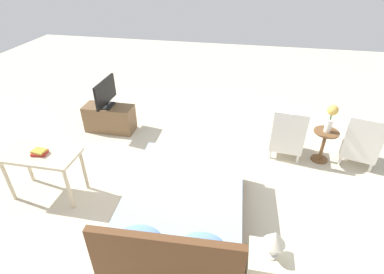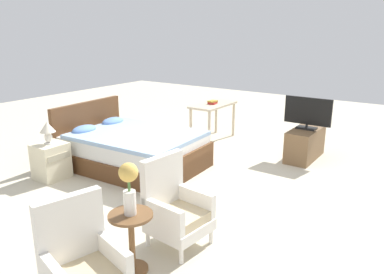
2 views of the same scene
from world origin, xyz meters
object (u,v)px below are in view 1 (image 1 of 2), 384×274
object	(u,v)px
flower_vase	(331,116)
table_lamp	(275,241)
side_table	(324,142)
armchair_by_window_left	(360,144)
armchair_by_window_right	(287,137)
vanity_desk	(42,160)
nightstand	(268,271)
book_stack	(39,152)
bed	(183,211)
tv_stand	(110,118)
tv_flatscreen	(105,93)

from	to	relation	value
flower_vase	table_lamp	xyz separation A→B (m)	(0.95, 2.53, -0.12)
side_table	flower_vase	size ratio (longest dim) A/B	1.20
armchair_by_window_left	table_lamp	bearing A→B (deg)	59.30
armchair_by_window_right	vanity_desk	distance (m)	3.86
side_table	table_lamp	distance (m)	2.73
nightstand	armchair_by_window_right	bearing A→B (deg)	-97.80
vanity_desk	side_table	bearing A→B (deg)	-157.85
flower_vase	book_stack	xyz separation A→B (m)	(4.05, 1.66, -0.11)
armchair_by_window_left	bed	bearing A→B (deg)	37.14
book_stack	armchair_by_window_left	bearing A→B (deg)	-159.85
flower_vase	vanity_desk	bearing A→B (deg)	22.15
armchair_by_window_right	side_table	bearing A→B (deg)	176.61
bed	nightstand	bearing A→B (deg)	149.06
bed	vanity_desk	bearing A→B (deg)	-6.99
book_stack	armchair_by_window_right	bearing A→B (deg)	-153.84
nightstand	vanity_desk	world-z (taller)	vanity_desk
tv_stand	bed	bearing A→B (deg)	132.39
table_lamp	armchair_by_window_right	bearing A→B (deg)	-97.79
flower_vase	nightstand	distance (m)	2.77
armchair_by_window_left	flower_vase	size ratio (longest dim) A/B	1.93
bed	nightstand	size ratio (longest dim) A/B	4.06
armchair_by_window_right	table_lamp	xyz separation A→B (m)	(0.35, 2.57, 0.37)
flower_vase	table_lamp	world-z (taller)	flower_vase
armchair_by_window_right	bed	bearing A→B (deg)	54.35
vanity_desk	armchair_by_window_right	bearing A→B (deg)	-154.01
book_stack	tv_flatscreen	bearing A→B (deg)	-92.55
flower_vase	tv_stand	xyz separation A→B (m)	(3.96, -0.25, -0.60)
side_table	table_lamp	bearing A→B (deg)	69.46
side_table	vanity_desk	distance (m)	4.39
nightstand	tv_flatscreen	xyz separation A→B (m)	(3.02, -2.79, 0.53)
armchair_by_window_left	book_stack	world-z (taller)	armchair_by_window_left
tv_flatscreen	flower_vase	bearing A→B (deg)	176.34
armchair_by_window_left	armchair_by_window_right	distance (m)	1.17
armchair_by_window_right	tv_stand	bearing A→B (deg)	-3.71
bed	book_stack	distance (m)	2.12
armchair_by_window_left	side_table	bearing A→B (deg)	3.67
bed	vanity_desk	xyz separation A→B (m)	(2.07, -0.25, 0.32)
armchair_by_window_left	tv_flatscreen	xyz separation A→B (m)	(4.54, -0.22, 0.43)
armchair_by_window_left	side_table	xyz separation A→B (m)	(0.58, 0.04, -0.01)
flower_vase	table_lamp	bearing A→B (deg)	69.46
armchair_by_window_left	tv_flatscreen	world-z (taller)	tv_flatscreen
bed	tv_flatscreen	world-z (taller)	tv_flatscreen
flower_vase	tv_flatscreen	distance (m)	3.97
bed	armchair_by_window_right	bearing A→B (deg)	-125.65
tv_stand	book_stack	size ratio (longest dim) A/B	4.51
armchair_by_window_left	armchair_by_window_right	world-z (taller)	same
bed	side_table	size ratio (longest dim) A/B	3.77
vanity_desk	flower_vase	bearing A→B (deg)	-157.85
tv_flatscreen	vanity_desk	distance (m)	1.92
tv_stand	vanity_desk	world-z (taller)	vanity_desk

